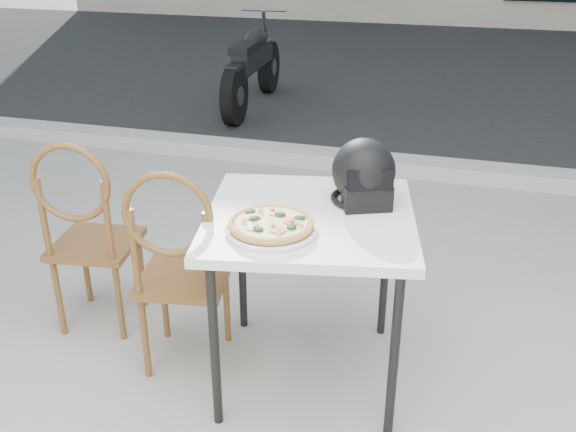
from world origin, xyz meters
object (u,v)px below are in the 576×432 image
(cafe_table_main, at_px, (310,230))
(pizza, at_px, (271,224))
(cafe_chair_main, at_px, (178,261))
(cafe_chair_side, at_px, (86,227))
(helmet, at_px, (364,175))
(motorcycle, at_px, (253,67))
(plate, at_px, (271,229))

(cafe_table_main, height_order, pizza, pizza)
(cafe_table_main, height_order, cafe_chair_main, cafe_chair_main)
(cafe_table_main, xyz_separation_m, pizza, (-0.10, -0.20, 0.10))
(cafe_table_main, distance_m, pizza, 0.24)
(cafe_table_main, distance_m, cafe_chair_side, 1.09)
(helmet, distance_m, cafe_chair_side, 1.31)
(cafe_chair_main, xyz_separation_m, motorcycle, (-1.13, 4.27, -0.12))
(cafe_chair_main, bearing_deg, plate, 158.83)
(motorcycle, bearing_deg, pizza, -73.49)
(cafe_table_main, distance_m, cafe_chair_main, 0.57)
(pizza, relative_size, motorcycle, 0.18)
(cafe_table_main, relative_size, cafe_chair_main, 0.98)
(plate, height_order, pizza, pizza)
(pizza, height_order, cafe_chair_side, cafe_chair_side)
(plate, bearing_deg, cafe_chair_side, 165.22)
(motorcycle, bearing_deg, cafe_table_main, -71.45)
(cafe_chair_side, height_order, motorcycle, cafe_chair_side)
(plate, bearing_deg, cafe_table_main, 63.59)
(cafe_table_main, height_order, helmet, helmet)
(plate, height_order, helmet, helmet)
(plate, xyz_separation_m, cafe_chair_side, (-0.98, 0.26, -0.24))
(plate, bearing_deg, cafe_chair_main, 168.86)
(cafe_table_main, bearing_deg, cafe_chair_side, 176.80)
(pizza, xyz_separation_m, cafe_chair_main, (-0.44, 0.09, -0.27))
(pizza, relative_size, cafe_chair_main, 0.36)
(cafe_chair_main, distance_m, cafe_chair_side, 0.57)
(cafe_chair_side, bearing_deg, cafe_chair_main, 154.37)
(pizza, height_order, motorcycle, motorcycle)
(cafe_table_main, bearing_deg, motorcycle, 111.90)
(plate, height_order, motorcycle, motorcycle)
(plate, bearing_deg, motorcycle, 109.86)
(pizza, distance_m, cafe_chair_side, 1.05)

